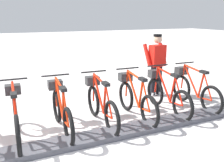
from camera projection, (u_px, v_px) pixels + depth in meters
The scene contains 9 objects.
ground_plane at pixel (34, 153), 4.01m from camera, with size 60.00×60.00×0.00m, color beige.
dock_rail_base at pixel (34, 150), 4.00m from camera, with size 0.44×8.79×0.10m, color #47474C.
bike_docked_0 at pixel (193, 89), 5.97m from camera, with size 1.72×0.54×1.02m.
bike_docked_1 at pixel (166, 93), 5.65m from camera, with size 1.72×0.54×1.02m.
bike_docked_2 at pixel (135, 98), 5.33m from camera, with size 1.72×0.54×1.02m.
bike_docked_3 at pixel (100, 103), 5.01m from camera, with size 1.72×0.54×1.02m.
bike_docked_4 at pixel (61, 109), 4.69m from camera, with size 1.72×0.54×1.02m.
bike_docked_5 at pixel (16, 116), 4.37m from camera, with size 1.72×0.54×1.02m.
worker_near_rack at pixel (157, 63), 6.71m from camera, with size 0.48×0.64×1.66m.
Camera 1 is at (-3.78, 0.35, 2.14)m, focal length 40.09 mm.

